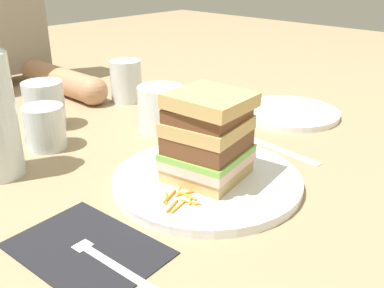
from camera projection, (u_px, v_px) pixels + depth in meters
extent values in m
plane|color=#9E8460|center=(201.00, 181.00, 0.63)|extent=(3.00, 3.00, 0.00)
cylinder|color=white|center=(207.00, 180.00, 0.62)|extent=(0.27, 0.27, 0.01)
cube|color=tan|center=(208.00, 170.00, 0.62)|extent=(0.12, 0.11, 0.02)
cube|color=beige|center=(208.00, 159.00, 0.61)|extent=(0.12, 0.12, 0.01)
cube|color=#7AB74C|center=(208.00, 152.00, 0.61)|extent=(0.12, 0.12, 0.01)
cube|color=brown|center=(208.00, 141.00, 0.60)|extent=(0.11, 0.11, 0.03)
cube|color=tan|center=(208.00, 126.00, 0.59)|extent=(0.12, 0.11, 0.02)
cube|color=brown|center=(208.00, 113.00, 0.58)|extent=(0.11, 0.10, 0.02)
cube|color=tan|center=(213.00, 99.00, 0.58)|extent=(0.11, 0.11, 0.03)
cylinder|color=orange|center=(188.00, 196.00, 0.57)|extent=(0.00, 0.03, 0.00)
cylinder|color=orange|center=(189.00, 192.00, 0.57)|extent=(0.03, 0.02, 0.00)
cylinder|color=orange|center=(188.00, 202.00, 0.55)|extent=(0.01, 0.02, 0.00)
cylinder|color=orange|center=(192.00, 203.00, 0.55)|extent=(0.01, 0.02, 0.00)
cylinder|color=orange|center=(166.00, 198.00, 0.56)|extent=(0.02, 0.02, 0.00)
cylinder|color=orange|center=(172.00, 206.00, 0.54)|extent=(0.03, 0.01, 0.00)
cylinder|color=orange|center=(190.00, 200.00, 0.56)|extent=(0.02, 0.02, 0.00)
cylinder|color=orange|center=(170.00, 196.00, 0.56)|extent=(0.03, 0.01, 0.00)
cylinder|color=orange|center=(178.00, 192.00, 0.58)|extent=(0.02, 0.02, 0.00)
cylinder|color=orange|center=(178.00, 207.00, 0.54)|extent=(0.03, 0.01, 0.00)
cylinder|color=orange|center=(225.00, 154.00, 0.68)|extent=(0.02, 0.03, 0.00)
cylinder|color=orange|center=(233.00, 158.00, 0.67)|extent=(0.01, 0.03, 0.00)
cylinder|color=orange|center=(238.00, 154.00, 0.68)|extent=(0.01, 0.02, 0.00)
cylinder|color=orange|center=(223.00, 152.00, 0.69)|extent=(0.03, 0.00, 0.00)
cylinder|color=orange|center=(234.00, 159.00, 0.67)|extent=(0.02, 0.00, 0.00)
cylinder|color=orange|center=(236.00, 150.00, 0.70)|extent=(0.02, 0.03, 0.00)
cylinder|color=orange|center=(240.00, 153.00, 0.69)|extent=(0.01, 0.02, 0.00)
cube|color=black|center=(87.00, 248.00, 0.49)|extent=(0.13, 0.18, 0.00)
cube|color=silver|center=(120.00, 267.00, 0.45)|extent=(0.02, 0.11, 0.00)
cube|color=silver|center=(82.00, 243.00, 0.49)|extent=(0.02, 0.02, 0.00)
cylinder|color=silver|center=(73.00, 231.00, 0.51)|extent=(0.01, 0.04, 0.00)
cylinder|color=silver|center=(69.00, 233.00, 0.51)|extent=(0.01, 0.04, 0.00)
cylinder|color=silver|center=(65.00, 235.00, 0.50)|extent=(0.01, 0.04, 0.00)
cylinder|color=silver|center=(61.00, 237.00, 0.50)|extent=(0.01, 0.04, 0.00)
cube|color=silver|center=(294.00, 155.00, 0.71)|extent=(0.02, 0.10, 0.00)
cube|color=silver|center=(248.00, 137.00, 0.78)|extent=(0.03, 0.11, 0.00)
cylinder|color=white|center=(161.00, 108.00, 0.80)|extent=(0.08, 0.08, 0.08)
cylinder|color=#E55638|center=(161.00, 116.00, 0.81)|extent=(0.08, 0.08, 0.05)
cylinder|color=silver|center=(126.00, 81.00, 0.96)|extent=(0.07, 0.07, 0.09)
cylinder|color=silver|center=(44.00, 105.00, 0.81)|extent=(0.07, 0.07, 0.09)
cylinder|color=silver|center=(45.00, 127.00, 0.73)|extent=(0.07, 0.07, 0.07)
cylinder|color=white|center=(289.00, 113.00, 0.89)|extent=(0.20, 0.20, 0.01)
cylinder|color=tan|center=(61.00, 80.00, 1.02)|extent=(0.06, 0.25, 0.06)
sphere|color=tan|center=(93.00, 91.00, 0.94)|extent=(0.06, 0.06, 0.06)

